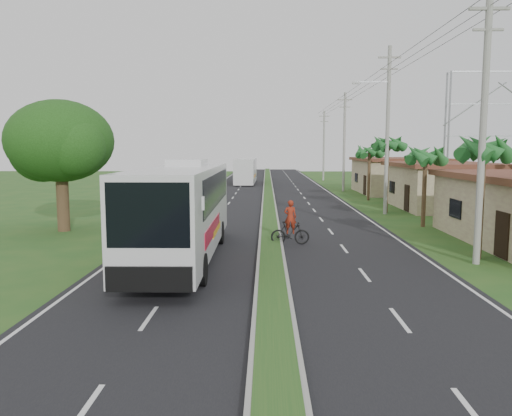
{
  "coord_description": "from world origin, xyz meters",
  "views": [
    {
      "loc": [
        -0.21,
        -18.45,
        4.72
      ],
      "look_at": [
        -0.73,
        6.36,
        1.8
      ],
      "focal_mm": 35.0,
      "sensor_mm": 36.0,
      "label": 1
    }
  ],
  "objects": [
    {
      "name": "palm_verge_b",
      "position": [
        9.4,
        12.0,
        4.36
      ],
      "size": [
        2.4,
        2.4,
        5.05
      ],
      "color": "#473321",
      "rests_on": "ground"
    },
    {
      "name": "shop_far",
      "position": [
        14.0,
        36.0,
        1.93
      ],
      "size": [
        8.6,
        11.6,
        3.82
      ],
      "color": "#A1846D",
      "rests_on": "ground"
    },
    {
      "name": "palm_verge_c",
      "position": [
        8.8,
        19.0,
        5.12
      ],
      "size": [
        2.4,
        2.4,
        5.85
      ],
      "color": "#473321",
      "rests_on": "ground"
    },
    {
      "name": "palm_verge_a",
      "position": [
        9.0,
        3.0,
        4.74
      ],
      "size": [
        2.4,
        2.4,
        5.45
      ],
      "color": "#473321",
      "rests_on": "ground"
    },
    {
      "name": "utility_pole_a",
      "position": [
        8.5,
        2.0,
        5.67
      ],
      "size": [
        1.6,
        0.28,
        11.0
      ],
      "color": "gray",
      "rests_on": "ground"
    },
    {
      "name": "shade_tree",
      "position": [
        -12.11,
        10.02,
        5.03
      ],
      "size": [
        6.3,
        6.0,
        7.54
      ],
      "color": "#473321",
      "rests_on": "ground"
    },
    {
      "name": "utility_pole_b",
      "position": [
        8.47,
        18.0,
        6.26
      ],
      "size": [
        3.2,
        0.28,
        12.0
      ],
      "color": "gray",
      "rests_on": "ground"
    },
    {
      "name": "motorcyclist",
      "position": [
        0.98,
        6.05,
        0.79
      ],
      "size": [
        1.92,
        0.54,
        2.24
      ],
      "rotation": [
        0.0,
        0.0,
        0.0
      ],
      "color": "black",
      "rests_on": "ground"
    },
    {
      "name": "utility_pole_c",
      "position": [
        8.5,
        38.0,
        5.67
      ],
      "size": [
        1.6,
        0.28,
        11.0
      ],
      "color": "gray",
      "rests_on": "ground"
    },
    {
      "name": "road_asphalt",
      "position": [
        0.0,
        20.0,
        0.01
      ],
      "size": [
        14.0,
        160.0,
        0.02
      ],
      "primitive_type": "cube",
      "color": "black",
      "rests_on": "ground"
    },
    {
      "name": "coach_bus_main",
      "position": [
        -3.76,
        2.67,
        2.36
      ],
      "size": [
        2.93,
        13.3,
        4.29
      ],
      "rotation": [
        0.0,
        0.0,
        0.01
      ],
      "color": "silver",
      "rests_on": "ground"
    },
    {
      "name": "utility_pole_d",
      "position": [
        8.5,
        58.0,
        5.42
      ],
      "size": [
        1.6,
        0.28,
        10.5
      ],
      "color": "gray",
      "rests_on": "ground"
    },
    {
      "name": "lane_edge_right",
      "position": [
        6.7,
        20.0,
        0.0
      ],
      "size": [
        0.12,
        160.0,
        0.01
      ],
      "primitive_type": "cube",
      "color": "silver",
      "rests_on": "ground"
    },
    {
      "name": "ground",
      "position": [
        0.0,
        0.0,
        0.0
      ],
      "size": [
        180.0,
        180.0,
        0.0
      ],
      "primitive_type": "plane",
      "color": "#22501D",
      "rests_on": "ground"
    },
    {
      "name": "shop_mid",
      "position": [
        14.0,
        22.0,
        1.86
      ],
      "size": [
        7.6,
        10.6,
        3.67
      ],
      "color": "#A1846D",
      "rests_on": "ground"
    },
    {
      "name": "billboard_lattice",
      "position": [
        22.0,
        30.0,
        6.82
      ],
      "size": [
        10.18,
        1.18,
        12.07
      ],
      "color": "gray",
      "rests_on": "ground"
    },
    {
      "name": "lane_edge_left",
      "position": [
        -6.7,
        20.0,
        0.0
      ],
      "size": [
        0.12,
        160.0,
        0.01
      ],
      "primitive_type": "cube",
      "color": "silver",
      "rests_on": "ground"
    },
    {
      "name": "median_strip",
      "position": [
        0.0,
        20.0,
        0.1
      ],
      "size": [
        1.2,
        160.0,
        0.18
      ],
      "color": "gray",
      "rests_on": "ground"
    },
    {
      "name": "palm_verge_d",
      "position": [
        9.3,
        28.0,
        4.55
      ],
      "size": [
        2.4,
        2.4,
        5.25
      ],
      "color": "#473321",
      "rests_on": "ground"
    },
    {
      "name": "coach_bus_far",
      "position": [
        -3.07,
        50.72,
        1.97
      ],
      "size": [
        2.76,
        11.95,
        3.47
      ],
      "rotation": [
        0.0,
        0.0,
        -0.01
      ],
      "color": "silver",
      "rests_on": "ground"
    }
  ]
}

